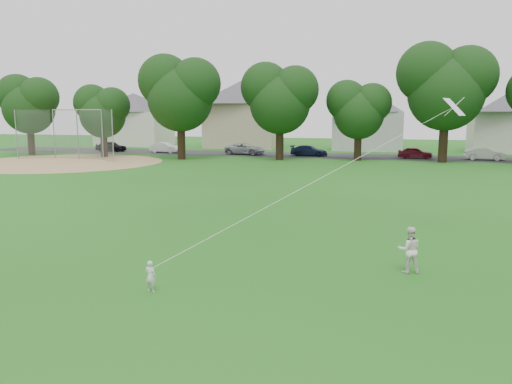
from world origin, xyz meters
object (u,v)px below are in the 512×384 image
(older_boy, at_px, (409,250))
(baseball_backstop, at_px, (74,135))
(toddler, at_px, (150,276))
(kite, at_px, (329,174))

(older_boy, bearing_deg, baseball_backstop, -54.95)
(toddler, xyz_separation_m, kite, (3.87, 4.27, 2.22))
(kite, bearing_deg, older_boy, -20.92)
(toddler, distance_m, baseball_backstop, 39.60)
(older_boy, bearing_deg, kite, -33.60)
(kite, xyz_separation_m, baseball_backstop, (-28.21, 26.90, -0.23))
(older_boy, xyz_separation_m, kite, (-2.40, 0.92, 1.97))
(older_boy, distance_m, kite, 3.23)
(baseball_backstop, bearing_deg, kite, -43.64)
(toddler, relative_size, kite, 0.07)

